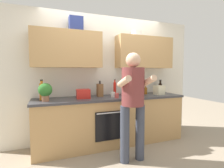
{
  "coord_description": "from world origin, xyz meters",
  "views": [
    {
      "loc": [
        -1.14,
        -3.01,
        1.38
      ],
      "look_at": [
        -0.04,
        -0.1,
        1.15
      ],
      "focal_mm": 27.55,
      "sensor_mm": 36.0,
      "label": 1
    }
  ],
  "objects_px": {
    "person_standing": "(133,98)",
    "grocery_bag_crisps": "(83,94)",
    "cup_ceramic": "(117,96)",
    "knife_block": "(100,90)",
    "grocery_bag_rice": "(159,90)",
    "cup_coffee": "(113,95)",
    "bottle_syrup": "(146,91)",
    "bottle_water": "(134,91)",
    "bottle_hotsauce": "(115,89)",
    "potted_herb": "(45,91)",
    "bottle_juice": "(42,91)",
    "bottle_soy": "(160,87)",
    "mixing_bowl": "(129,93)"
  },
  "relations": [
    {
      "from": "person_standing",
      "to": "grocery_bag_crisps",
      "type": "relative_size",
      "value": 7.06
    },
    {
      "from": "cup_ceramic",
      "to": "person_standing",
      "type": "bearing_deg",
      "value": -86.4
    },
    {
      "from": "cup_ceramic",
      "to": "knife_block",
      "type": "relative_size",
      "value": 0.3
    },
    {
      "from": "person_standing",
      "to": "grocery_bag_rice",
      "type": "bearing_deg",
      "value": 35.19
    },
    {
      "from": "knife_block",
      "to": "cup_coffee",
      "type": "bearing_deg",
      "value": -41.45
    },
    {
      "from": "bottle_syrup",
      "to": "cup_ceramic",
      "type": "xyz_separation_m",
      "value": [
        -0.76,
        -0.26,
        -0.03
      ]
    },
    {
      "from": "bottle_water",
      "to": "bottle_hotsauce",
      "type": "relative_size",
      "value": 0.87
    },
    {
      "from": "cup_coffee",
      "to": "knife_block",
      "type": "height_order",
      "value": "knife_block"
    },
    {
      "from": "person_standing",
      "to": "bottle_syrup",
      "type": "height_order",
      "value": "person_standing"
    },
    {
      "from": "bottle_water",
      "to": "knife_block",
      "type": "bearing_deg",
      "value": 151.54
    },
    {
      "from": "bottle_syrup",
      "to": "grocery_bag_rice",
      "type": "distance_m",
      "value": 0.27
    },
    {
      "from": "bottle_water",
      "to": "person_standing",
      "type": "bearing_deg",
      "value": -119.8
    },
    {
      "from": "cup_ceramic",
      "to": "potted_herb",
      "type": "xyz_separation_m",
      "value": [
        -1.2,
        0.09,
        0.13
      ]
    },
    {
      "from": "grocery_bag_rice",
      "to": "knife_block",
      "type": "bearing_deg",
      "value": 171.96
    },
    {
      "from": "bottle_juice",
      "to": "knife_block",
      "type": "relative_size",
      "value": 1.15
    },
    {
      "from": "bottle_syrup",
      "to": "bottle_juice",
      "type": "xyz_separation_m",
      "value": [
        -2.02,
        -0.01,
        0.07
      ]
    },
    {
      "from": "bottle_soy",
      "to": "bottle_hotsauce",
      "type": "bearing_deg",
      "value": -178.09
    },
    {
      "from": "bottle_juice",
      "to": "cup_coffee",
      "type": "bearing_deg",
      "value": -5.62
    },
    {
      "from": "bottle_syrup",
      "to": "mixing_bowl",
      "type": "xyz_separation_m",
      "value": [
        -0.42,
        -0.04,
        -0.04
      ]
    },
    {
      "from": "person_standing",
      "to": "bottle_water",
      "type": "height_order",
      "value": "person_standing"
    },
    {
      "from": "bottle_juice",
      "to": "mixing_bowl",
      "type": "relative_size",
      "value": 1.19
    },
    {
      "from": "bottle_syrup",
      "to": "bottle_water",
      "type": "bearing_deg",
      "value": -146.96
    },
    {
      "from": "person_standing",
      "to": "bottle_soy",
      "type": "height_order",
      "value": "person_standing"
    },
    {
      "from": "bottle_water",
      "to": "grocery_bag_crisps",
      "type": "distance_m",
      "value": 0.94
    },
    {
      "from": "mixing_bowl",
      "to": "potted_herb",
      "type": "height_order",
      "value": "potted_herb"
    },
    {
      "from": "person_standing",
      "to": "potted_herb",
      "type": "height_order",
      "value": "person_standing"
    },
    {
      "from": "person_standing",
      "to": "potted_herb",
      "type": "distance_m",
      "value": 1.4
    },
    {
      "from": "bottle_water",
      "to": "bottle_hotsauce",
      "type": "height_order",
      "value": "bottle_hotsauce"
    },
    {
      "from": "person_standing",
      "to": "bottle_water",
      "type": "xyz_separation_m",
      "value": [
        0.31,
        0.54,
        0.03
      ]
    },
    {
      "from": "person_standing",
      "to": "knife_block",
      "type": "distance_m",
      "value": 0.9
    },
    {
      "from": "bottle_syrup",
      "to": "potted_herb",
      "type": "xyz_separation_m",
      "value": [
        -1.96,
        -0.17,
        0.09
      ]
    },
    {
      "from": "bottle_syrup",
      "to": "cup_ceramic",
      "type": "distance_m",
      "value": 0.8
    },
    {
      "from": "bottle_juice",
      "to": "potted_herb",
      "type": "distance_m",
      "value": 0.16
    },
    {
      "from": "mixing_bowl",
      "to": "grocery_bag_crisps",
      "type": "bearing_deg",
      "value": -176.85
    },
    {
      "from": "cup_coffee",
      "to": "cup_ceramic",
      "type": "bearing_deg",
      "value": -77.04
    },
    {
      "from": "bottle_water",
      "to": "grocery_bag_crisps",
      "type": "xyz_separation_m",
      "value": [
        -0.92,
        0.18,
        -0.03
      ]
    },
    {
      "from": "bottle_syrup",
      "to": "grocery_bag_rice",
      "type": "xyz_separation_m",
      "value": [
        0.24,
        -0.13,
        0.01
      ]
    },
    {
      "from": "knife_block",
      "to": "grocery_bag_rice",
      "type": "height_order",
      "value": "knife_block"
    },
    {
      "from": "cup_ceramic",
      "to": "knife_block",
      "type": "height_order",
      "value": "knife_block"
    },
    {
      "from": "potted_herb",
      "to": "cup_coffee",
      "type": "bearing_deg",
      "value": 1.61
    },
    {
      "from": "bottle_water",
      "to": "cup_ceramic",
      "type": "xyz_separation_m",
      "value": [
        -0.35,
        0.01,
        -0.06
      ]
    },
    {
      "from": "potted_herb",
      "to": "grocery_bag_rice",
      "type": "xyz_separation_m",
      "value": [
        2.2,
        0.04,
        -0.08
      ]
    },
    {
      "from": "bottle_juice",
      "to": "bottle_soy",
      "type": "xyz_separation_m",
      "value": [
        2.47,
        0.13,
        -0.03
      ]
    },
    {
      "from": "bottle_juice",
      "to": "grocery_bag_crisps",
      "type": "bearing_deg",
      "value": -6.14
    },
    {
      "from": "knife_block",
      "to": "bottle_syrup",
      "type": "bearing_deg",
      "value": -2.38
    },
    {
      "from": "bottle_hotsauce",
      "to": "grocery_bag_crisps",
      "type": "xyz_separation_m",
      "value": [
        -0.67,
        -0.16,
        -0.06
      ]
    },
    {
      "from": "grocery_bag_rice",
      "to": "cup_ceramic",
      "type": "bearing_deg",
      "value": -172.88
    },
    {
      "from": "cup_ceramic",
      "to": "grocery_bag_rice",
      "type": "distance_m",
      "value": 1.01
    },
    {
      "from": "bottle_water",
      "to": "grocery_bag_rice",
      "type": "height_order",
      "value": "bottle_water"
    },
    {
      "from": "person_standing",
      "to": "grocery_bag_crisps",
      "type": "bearing_deg",
      "value": 130.05
    }
  ]
}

